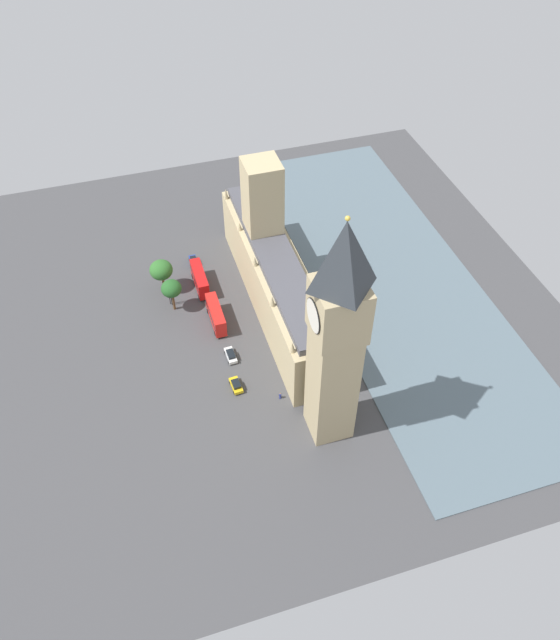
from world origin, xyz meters
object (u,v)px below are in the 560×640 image
at_px(clock_tower, 336,336).
at_px(street_lamp_opposite_hall, 168,290).
at_px(car_blue_trailing, 194,261).
at_px(plane_tree_corner, 161,270).
at_px(parliament_building, 274,272).
at_px(car_yellow_cab_near_tower, 236,385).
at_px(pedestrian_leading, 280,396).
at_px(street_lamp_under_trees, 170,292).
at_px(car_white_kerbside, 231,355).
at_px(double_decker_bus_midblock, 200,279).
at_px(double_decker_bus_by_river_gate, 216,314).
at_px(plane_tree_far_end, 171,289).

xyz_separation_m(clock_tower, street_lamp_opposite_hall, (23.27, -43.02, -21.82)).
relative_size(car_blue_trailing, plane_tree_corner, 0.49).
relative_size(parliament_building, car_yellow_cab_near_tower, 13.39).
bearing_deg(pedestrian_leading, car_yellow_cab_near_tower, 126.30).
bearing_deg(street_lamp_under_trees, car_white_kerbside, 114.51).
height_order(double_decker_bus_midblock, plane_tree_corner, plane_tree_corner).
bearing_deg(double_decker_bus_by_river_gate, car_blue_trailing, -88.29).
distance_m(double_decker_bus_midblock, double_decker_bus_by_river_gate, 12.80).
distance_m(parliament_building, plane_tree_far_end, 23.46).
relative_size(car_yellow_cab_near_tower, plane_tree_far_end, 0.51).
height_order(double_decker_bus_midblock, pedestrian_leading, double_decker_bus_midblock).
xyz_separation_m(double_decker_bus_by_river_gate, pedestrian_leading, (-7.46, 24.63, -1.92)).
distance_m(parliament_building, clock_tower, 40.49).
distance_m(car_white_kerbside, plane_tree_corner, 28.08).
distance_m(plane_tree_far_end, street_lamp_opposite_hall, 2.88).
xyz_separation_m(parliament_building, car_yellow_cab_near_tower, (15.03, 22.26, -8.16)).
bearing_deg(plane_tree_corner, parliament_building, 153.96).
xyz_separation_m(parliament_building, double_decker_bus_midblock, (15.53, -9.92, -6.42)).
relative_size(car_yellow_cab_near_tower, street_lamp_under_trees, 0.73).
xyz_separation_m(double_decker_bus_midblock, street_lamp_under_trees, (7.66, 3.99, 1.50)).
bearing_deg(double_decker_bus_midblock, car_blue_trailing, -91.41).
relative_size(clock_tower, street_lamp_under_trees, 8.62).
distance_m(parliament_building, car_yellow_cab_near_tower, 28.07).
xyz_separation_m(parliament_building, car_blue_trailing, (15.34, -18.83, -8.17)).
height_order(street_lamp_under_trees, street_lamp_opposite_hall, street_lamp_opposite_hall).
height_order(car_yellow_cab_near_tower, plane_tree_far_end, plane_tree_far_end).
bearing_deg(car_yellow_cab_near_tower, car_blue_trailing, 86.72).
distance_m(clock_tower, double_decker_bus_midblock, 54.40).
xyz_separation_m(clock_tower, plane_tree_corner, (23.75, -48.42, -20.05)).
distance_m(parliament_building, car_blue_trailing, 25.62).
relative_size(car_yellow_cab_near_tower, street_lamp_opposite_hall, 0.69).
bearing_deg(car_blue_trailing, plane_tree_corner, -140.22).
relative_size(car_yellow_cab_near_tower, plane_tree_corner, 0.51).
bearing_deg(parliament_building, car_white_kerbside, 44.89).
height_order(clock_tower, car_blue_trailing, clock_tower).
xyz_separation_m(plane_tree_far_end, street_lamp_opposite_hall, (0.62, -1.93, -2.05)).
relative_size(car_white_kerbside, pedestrian_leading, 2.84).
bearing_deg(street_lamp_under_trees, car_blue_trailing, -121.32).
height_order(clock_tower, plane_tree_far_end, clock_tower).
distance_m(double_decker_bus_by_river_gate, car_yellow_cab_near_tower, 19.49).
bearing_deg(parliament_building, clock_tower, 89.63).
height_order(pedestrian_leading, plane_tree_far_end, plane_tree_far_end).
xyz_separation_m(double_decker_bus_midblock, pedestrian_leading, (-8.40, 37.40, -1.92)).
xyz_separation_m(clock_tower, street_lamp_under_trees, (22.95, -42.63, -22.01)).
bearing_deg(double_decker_bus_midblock, clock_tower, 107.98).
bearing_deg(plane_tree_corner, car_white_kerbside, 111.02).
height_order(parliament_building, car_white_kerbside, parliament_building).
height_order(parliament_building, plane_tree_corner, parliament_building).
relative_size(double_decker_bus_by_river_gate, car_white_kerbside, 2.32).
bearing_deg(car_yellow_cab_near_tower, plane_tree_far_end, 102.71).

